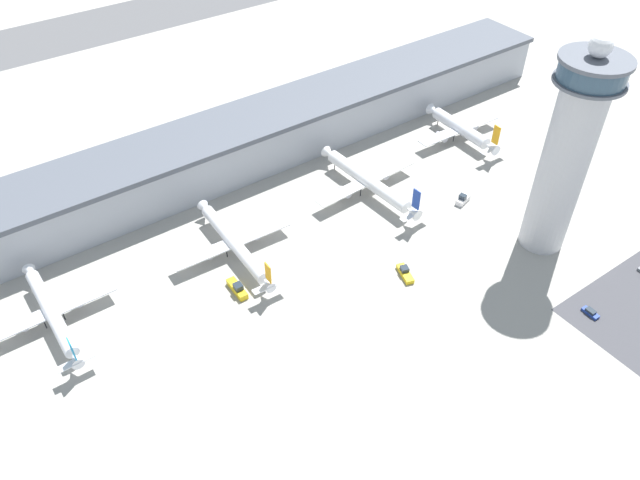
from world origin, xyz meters
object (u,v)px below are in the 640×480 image
(airplane_gate_bravo, at_px, (234,243))
(service_truck_fuel, at_px, (405,273))
(service_truck_baggage, at_px, (237,289))
(airplane_gate_alpha, at_px, (52,313))
(airplane_gate_delta, at_px, (461,129))
(car_white_wagon, at_px, (590,312))
(control_tower, at_px, (568,151))
(service_truck_catering, at_px, (463,199))
(airplane_gate_charlie, at_px, (368,181))

(airplane_gate_bravo, distance_m, service_truck_fuel, 48.34)
(service_truck_fuel, relative_size, service_truck_baggage, 0.93)
(airplane_gate_alpha, bearing_deg, airplane_gate_delta, 1.26)
(service_truck_baggage, bearing_deg, car_white_wagon, -40.37)
(control_tower, relative_size, service_truck_catering, 10.17)
(airplane_gate_alpha, bearing_deg, airplane_gate_charlie, -1.55)
(airplane_gate_alpha, relative_size, car_white_wagon, 8.46)
(airplane_gate_charlie, distance_m, service_truck_baggage, 57.41)
(airplane_gate_alpha, height_order, service_truck_fuel, airplane_gate_alpha)
(airplane_gate_alpha, xyz_separation_m, service_truck_catering, (120.17, -23.75, -3.19))
(car_white_wagon, bearing_deg, airplane_gate_alpha, 146.06)
(car_white_wagon, bearing_deg, airplane_gate_delta, 67.96)
(airplane_gate_alpha, xyz_separation_m, service_truck_baggage, (43.27, -16.68, -3.17))
(control_tower, xyz_separation_m, airplane_gate_alpha, (-125.37, 50.02, -26.80))
(airplane_gate_bravo, distance_m, service_truck_baggage, 15.17)
(airplane_gate_bravo, distance_m, service_truck_catering, 73.06)
(airplane_gate_delta, bearing_deg, car_white_wagon, -112.04)
(control_tower, relative_size, car_white_wagon, 13.55)
(service_truck_fuel, bearing_deg, service_truck_catering, 21.27)
(airplane_gate_bravo, xyz_separation_m, airplane_gate_charlie, (48.79, 0.77, 0.45))
(control_tower, relative_size, airplane_gate_alpha, 1.60)
(airplane_gate_delta, relative_size, service_truck_baggage, 4.24)
(airplane_gate_bravo, bearing_deg, airplane_gate_delta, 3.98)
(car_white_wagon, bearing_deg, service_truck_fuel, 127.61)
(airplane_gate_alpha, bearing_deg, control_tower, -21.75)
(service_truck_catering, bearing_deg, service_truck_fuel, -158.73)
(airplane_gate_alpha, relative_size, airplane_gate_charlie, 0.89)
(service_truck_fuel, distance_m, service_truck_baggage, 45.75)
(service_truck_catering, bearing_deg, airplane_gate_bravo, 163.85)
(control_tower, distance_m, airplane_gate_bravo, 92.57)
(airplane_gate_delta, bearing_deg, control_tower, -110.76)
(airplane_gate_delta, bearing_deg, service_truck_fuel, -146.35)
(control_tower, xyz_separation_m, service_truck_fuel, (-41.57, 12.11, -30.22))
(service_truck_catering, xyz_separation_m, service_truck_fuel, (-36.37, -14.16, -0.23))
(car_white_wagon, bearing_deg, airplane_gate_charlie, 101.17)
(airplane_gate_delta, distance_m, service_truck_catering, 37.15)
(airplane_gate_alpha, height_order, airplane_gate_delta, airplane_gate_delta)
(service_truck_baggage, distance_m, car_white_wagon, 92.01)
(service_truck_catering, bearing_deg, service_truck_baggage, 174.75)
(service_truck_fuel, bearing_deg, airplane_gate_delta, 33.65)
(airplane_gate_charlie, bearing_deg, airplane_gate_bravo, -179.09)
(service_truck_baggage, bearing_deg, airplane_gate_delta, 11.00)
(airplane_gate_alpha, distance_m, service_truck_baggage, 46.48)
(service_truck_catering, relative_size, service_truck_fuel, 0.80)
(airplane_gate_alpha, relative_size, service_truck_catering, 6.35)
(airplane_gate_alpha, distance_m, airplane_gate_bravo, 50.17)
(car_white_wagon, bearing_deg, control_tower, 65.44)
(control_tower, xyz_separation_m, service_truck_catering, (-5.21, 26.27, -29.99))
(airplane_gate_delta, xyz_separation_m, service_truck_baggage, (-102.28, -19.88, -3.18))
(airplane_gate_charlie, distance_m, airplane_gate_delta, 47.08)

